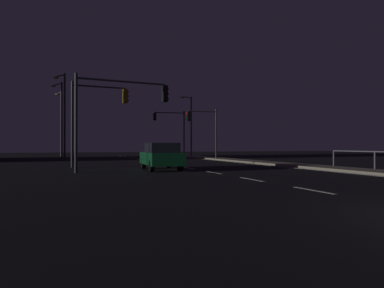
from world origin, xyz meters
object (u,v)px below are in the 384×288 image
at_px(street_lamp_mid_block, 190,120).
at_px(street_lamp_corner, 63,109).
at_px(traffic_light_mid_right, 97,108).
at_px(street_lamp_far_end, 60,113).
at_px(street_lamp_across_street, 61,118).
at_px(traffic_light_overhead_east, 120,103).
at_px(car, 161,156).
at_px(traffic_light_near_left, 203,124).
at_px(traffic_light_far_right, 171,124).

relative_size(street_lamp_mid_block, street_lamp_corner, 0.87).
relative_size(traffic_light_mid_right, street_lamp_far_end, 0.65).
relative_size(street_lamp_across_street, street_lamp_far_end, 0.98).
xyz_separation_m(traffic_light_mid_right, street_lamp_mid_block, (12.45, 17.23, 0.60)).
bearing_deg(traffic_light_overhead_east, street_lamp_far_end, 97.35).
height_order(traffic_light_mid_right, street_lamp_mid_block, street_lamp_mid_block).
xyz_separation_m(car, street_lamp_mid_block, (9.22, 21.34, 3.67)).
xyz_separation_m(traffic_light_near_left, street_lamp_far_end, (-13.32, 9.81, 1.46)).
relative_size(traffic_light_far_right, street_lamp_far_end, 0.66).
xyz_separation_m(car, street_lamp_corner, (-5.24, 16.42, 4.04)).
relative_size(car, traffic_light_near_left, 0.92).
xyz_separation_m(car, street_lamp_across_street, (-5.46, 29.08, 4.10)).
relative_size(traffic_light_near_left, street_lamp_corner, 0.59).
height_order(car, street_lamp_mid_block, street_lamp_mid_block).
distance_m(traffic_light_far_right, street_lamp_mid_block, 2.70).
height_order(traffic_light_mid_right, street_lamp_corner, street_lamp_corner).
height_order(traffic_light_far_right, street_lamp_mid_block, street_lamp_mid_block).
height_order(traffic_light_overhead_east, street_lamp_mid_block, street_lamp_mid_block).
bearing_deg(traffic_light_near_left, traffic_light_far_right, 92.13).
xyz_separation_m(traffic_light_far_right, street_lamp_corner, (-12.70, -6.91, 0.79)).
bearing_deg(traffic_light_mid_right, street_lamp_mid_block, 54.14).
xyz_separation_m(street_lamp_mid_block, street_lamp_far_end, (-14.71, 1.85, 0.54)).
distance_m(traffic_light_mid_right, street_lamp_mid_block, 21.27).
distance_m(street_lamp_mid_block, street_lamp_across_street, 16.61).
bearing_deg(traffic_light_mid_right, street_lamp_corner, 99.25).
distance_m(car, traffic_light_overhead_east, 3.82).
distance_m(traffic_light_far_right, traffic_light_mid_right, 22.01).
height_order(car, traffic_light_mid_right, traffic_light_mid_right).
height_order(traffic_light_mid_right, traffic_light_near_left, traffic_light_mid_right).
height_order(traffic_light_near_left, street_lamp_mid_block, street_lamp_mid_block).
bearing_deg(street_lamp_far_end, street_lamp_corner, -87.91).
relative_size(car, traffic_light_mid_right, 0.81).
xyz_separation_m(traffic_light_far_right, traffic_light_overhead_east, (-9.89, -23.83, -0.35)).
bearing_deg(traffic_light_far_right, street_lamp_far_end, -179.31).
height_order(traffic_light_mid_right, traffic_light_overhead_east, traffic_light_mid_right).
relative_size(traffic_light_mid_right, traffic_light_overhead_east, 1.06).
relative_size(car, street_lamp_far_end, 0.53).
relative_size(car, traffic_light_overhead_east, 0.86).
bearing_deg(traffic_light_near_left, street_lamp_far_end, 143.62).
height_order(traffic_light_far_right, street_lamp_corner, street_lamp_corner).
bearing_deg(street_lamp_mid_block, street_lamp_across_street, 152.20).
bearing_deg(street_lamp_across_street, traffic_light_far_right, -23.95).
distance_m(traffic_light_mid_right, street_lamp_corner, 12.52).
xyz_separation_m(traffic_light_near_left, street_lamp_across_street, (-13.30, 15.71, 1.35)).
relative_size(traffic_light_far_right, street_lamp_across_street, 0.67).
relative_size(traffic_light_near_left, street_lamp_mid_block, 0.68).
height_order(street_lamp_mid_block, street_lamp_across_street, street_lamp_across_street).
distance_m(car, traffic_light_mid_right, 6.06).
relative_size(car, street_lamp_mid_block, 0.62).
height_order(traffic_light_near_left, street_lamp_across_street, street_lamp_across_street).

